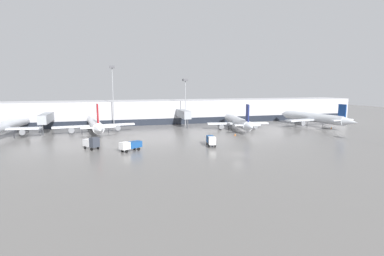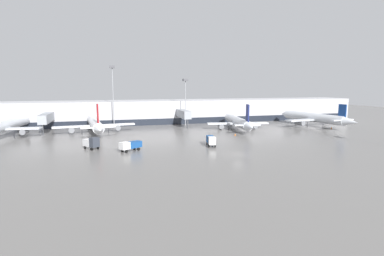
{
  "view_description": "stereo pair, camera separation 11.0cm",
  "coord_description": "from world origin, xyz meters",
  "px_view_note": "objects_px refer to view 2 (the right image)",
  "views": [
    {
      "loc": [
        -27.51,
        -58.37,
        14.85
      ],
      "look_at": [
        -4.2,
        22.02,
        3.0
      ],
      "focal_mm": 28.0,
      "sensor_mm": 36.0,
      "label": 1
    },
    {
      "loc": [
        -27.41,
        -58.4,
        14.85
      ],
      "look_at": [
        -4.2,
        22.02,
        3.0
      ],
      "focal_mm": 28.0,
      "sensor_mm": 36.0,
      "label": 2
    }
  ],
  "objects_px": {
    "service_truck_0": "(92,143)",
    "parked_jet_2": "(314,118)",
    "parked_jet_3": "(3,127)",
    "traffic_cone_0": "(235,135)",
    "service_truck_1": "(211,140)",
    "apron_light_mast_2": "(185,89)",
    "traffic_cone_1": "(331,128)",
    "apron_light_mast_0": "(113,80)",
    "parked_jet_1": "(95,124)",
    "parked_jet_0": "(238,122)",
    "service_truck_2": "(130,145)"
  },
  "relations": [
    {
      "from": "service_truck_0",
      "to": "parked_jet_2",
      "type": "bearing_deg",
      "value": 69.34
    },
    {
      "from": "parked_jet_3",
      "to": "traffic_cone_0",
      "type": "xyz_separation_m",
      "value": [
        65.44,
        -13.99,
        -2.94
      ]
    },
    {
      "from": "parked_jet_2",
      "to": "parked_jet_3",
      "type": "bearing_deg",
      "value": 79.27
    },
    {
      "from": "service_truck_1",
      "to": "apron_light_mast_2",
      "type": "distance_m",
      "value": 41.39
    },
    {
      "from": "traffic_cone_1",
      "to": "apron_light_mast_0",
      "type": "distance_m",
      "value": 78.34
    },
    {
      "from": "parked_jet_1",
      "to": "service_truck_0",
      "type": "distance_m",
      "value": 25.06
    },
    {
      "from": "parked_jet_0",
      "to": "service_truck_1",
      "type": "xyz_separation_m",
      "value": [
        -18.76,
        -25.02,
        -1.03
      ]
    },
    {
      "from": "parked_jet_0",
      "to": "apron_light_mast_0",
      "type": "relative_size",
      "value": 1.56
    },
    {
      "from": "service_truck_1",
      "to": "service_truck_2",
      "type": "bearing_deg",
      "value": -78.15
    },
    {
      "from": "service_truck_0",
      "to": "apron_light_mast_0",
      "type": "bearing_deg",
      "value": 135.76
    },
    {
      "from": "apron_light_mast_0",
      "to": "service_truck_1",
      "type": "bearing_deg",
      "value": -61.55
    },
    {
      "from": "parked_jet_2",
      "to": "apron_light_mast_0",
      "type": "height_order",
      "value": "apron_light_mast_0"
    },
    {
      "from": "parked_jet_1",
      "to": "apron_light_mast_2",
      "type": "distance_m",
      "value": 35.35
    },
    {
      "from": "apron_light_mast_2",
      "to": "traffic_cone_0",
      "type": "bearing_deg",
      "value": -72.34
    },
    {
      "from": "parked_jet_0",
      "to": "apron_light_mast_0",
      "type": "bearing_deg",
      "value": 79.09
    },
    {
      "from": "parked_jet_3",
      "to": "service_truck_2",
      "type": "relative_size",
      "value": 7.11
    },
    {
      "from": "service_truck_1",
      "to": "apron_light_mast_2",
      "type": "relative_size",
      "value": 0.3
    },
    {
      "from": "parked_jet_2",
      "to": "traffic_cone_0",
      "type": "relative_size",
      "value": 55.74
    },
    {
      "from": "traffic_cone_1",
      "to": "service_truck_0",
      "type": "bearing_deg",
      "value": -170.77
    },
    {
      "from": "service_truck_2",
      "to": "apron_light_mast_0",
      "type": "relative_size",
      "value": 0.25
    },
    {
      "from": "parked_jet_0",
      "to": "traffic_cone_1",
      "type": "height_order",
      "value": "parked_jet_0"
    },
    {
      "from": "service_truck_2",
      "to": "traffic_cone_1",
      "type": "bearing_deg",
      "value": 161.45
    },
    {
      "from": "parked_jet_3",
      "to": "parked_jet_2",
      "type": "bearing_deg",
      "value": -84.83
    },
    {
      "from": "parked_jet_0",
      "to": "service_truck_0",
      "type": "xyz_separation_m",
      "value": [
        -47.05,
        -20.81,
        -0.97
      ]
    },
    {
      "from": "parked_jet_1",
      "to": "apron_light_mast_2",
      "type": "xyz_separation_m",
      "value": [
        32.11,
        10.11,
        10.8
      ]
    },
    {
      "from": "parked_jet_2",
      "to": "service_truck_1",
      "type": "distance_m",
      "value": 53.87
    },
    {
      "from": "traffic_cone_1",
      "to": "service_truck_1",
      "type": "bearing_deg",
      "value": -161.41
    },
    {
      "from": "service_truck_0",
      "to": "apron_light_mast_0",
      "type": "relative_size",
      "value": 0.21
    },
    {
      "from": "parked_jet_2",
      "to": "traffic_cone_0",
      "type": "bearing_deg",
      "value": 97.42
    },
    {
      "from": "parked_jet_3",
      "to": "apron_light_mast_2",
      "type": "relative_size",
      "value": 2.22
    },
    {
      "from": "parked_jet_2",
      "to": "service_truck_2",
      "type": "distance_m",
      "value": 72.24
    },
    {
      "from": "parked_jet_0",
      "to": "parked_jet_3",
      "type": "height_order",
      "value": "parked_jet_0"
    },
    {
      "from": "parked_jet_2",
      "to": "parked_jet_3",
      "type": "relative_size",
      "value": 0.9
    },
    {
      "from": "service_truck_1",
      "to": "parked_jet_3",
      "type": "bearing_deg",
      "value": -106.24
    },
    {
      "from": "service_truck_2",
      "to": "traffic_cone_1",
      "type": "height_order",
      "value": "service_truck_2"
    },
    {
      "from": "service_truck_0",
      "to": "parked_jet_3",
      "type": "bearing_deg",
      "value": -167.01
    },
    {
      "from": "traffic_cone_0",
      "to": "parked_jet_1",
      "type": "bearing_deg",
      "value": 158.02
    },
    {
      "from": "parked_jet_1",
      "to": "apron_light_mast_0",
      "type": "height_order",
      "value": "apron_light_mast_0"
    },
    {
      "from": "parked_jet_2",
      "to": "service_truck_2",
      "type": "xyz_separation_m",
      "value": [
        -68.18,
        -23.81,
        -1.8
      ]
    },
    {
      "from": "traffic_cone_1",
      "to": "apron_light_mast_2",
      "type": "height_order",
      "value": "apron_light_mast_2"
    },
    {
      "from": "parked_jet_2",
      "to": "service_truck_1",
      "type": "bearing_deg",
      "value": 106.96
    },
    {
      "from": "traffic_cone_0",
      "to": "service_truck_2",
      "type": "bearing_deg",
      "value": -157.41
    },
    {
      "from": "parked_jet_2",
      "to": "service_truck_2",
      "type": "height_order",
      "value": "parked_jet_2"
    },
    {
      "from": "parked_jet_2",
      "to": "apron_light_mast_2",
      "type": "relative_size",
      "value": 2.01
    },
    {
      "from": "parked_jet_0",
      "to": "apron_light_mast_2",
      "type": "height_order",
      "value": "apron_light_mast_2"
    },
    {
      "from": "service_truck_0",
      "to": "traffic_cone_0",
      "type": "relative_size",
      "value": 7.35
    },
    {
      "from": "parked_jet_0",
      "to": "parked_jet_1",
      "type": "height_order",
      "value": "parked_jet_1"
    },
    {
      "from": "parked_jet_3",
      "to": "traffic_cone_1",
      "type": "bearing_deg",
      "value": -88.26
    },
    {
      "from": "traffic_cone_1",
      "to": "apron_light_mast_2",
      "type": "bearing_deg",
      "value": 154.54
    },
    {
      "from": "parked_jet_3",
      "to": "apron_light_mast_0",
      "type": "relative_size",
      "value": 1.77
    }
  ]
}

